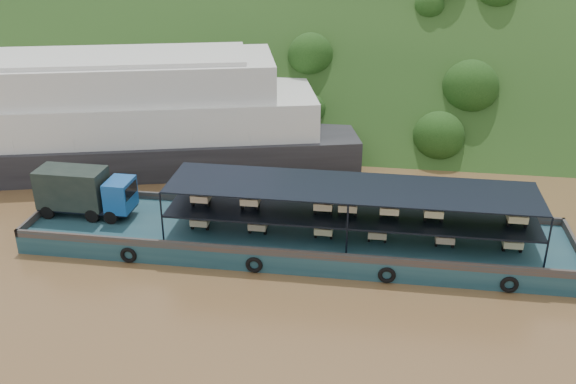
# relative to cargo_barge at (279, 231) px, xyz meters

# --- Properties ---
(ground) EXTENTS (160.00, 160.00, 0.00)m
(ground) POSITION_rel_cargo_barge_xyz_m (2.39, -1.41, -1.12)
(ground) COLOR brown
(ground) RESTS_ON ground
(hillside) EXTENTS (140.00, 39.60, 39.60)m
(hillside) POSITION_rel_cargo_barge_xyz_m (2.39, 34.59, -1.12)
(hillside) COLOR #173212
(hillside) RESTS_ON ground
(cargo_barge) EXTENTS (35.00, 7.18, 4.54)m
(cargo_barge) POSITION_rel_cargo_barge_xyz_m (0.00, 0.00, 0.00)
(cargo_barge) COLOR #12323F
(cargo_barge) RESTS_ON ground
(passenger_ferry) EXTENTS (47.22, 22.71, 9.28)m
(passenger_ferry) POSITION_rel_cargo_barge_xyz_m (-18.75, 12.57, 2.90)
(passenger_ferry) COLOR black
(passenger_ferry) RESTS_ON ground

